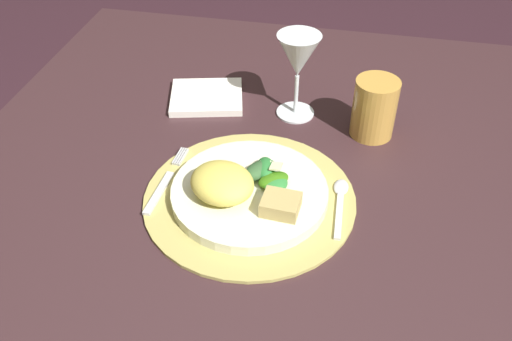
% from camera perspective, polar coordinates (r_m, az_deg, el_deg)
% --- Properties ---
extents(dining_table, '(1.19, 1.06, 0.73)m').
position_cam_1_polar(dining_table, '(1.08, 3.85, -6.85)').
color(dining_table, '#382124').
rests_on(dining_table, ground).
extents(placemat, '(0.34, 0.34, 0.01)m').
position_cam_1_polar(placemat, '(0.89, -0.66, -2.88)').
color(placemat, tan).
rests_on(placemat, dining_table).
extents(dinner_plate, '(0.25, 0.25, 0.02)m').
position_cam_1_polar(dinner_plate, '(0.88, -0.66, -2.30)').
color(dinner_plate, '#E8E8C7').
rests_on(dinner_plate, placemat).
extents(pasta_serving, '(0.13, 0.13, 0.05)m').
position_cam_1_polar(pasta_serving, '(0.85, -3.50, -1.27)').
color(pasta_serving, '#E3CF56').
rests_on(pasta_serving, dinner_plate).
extents(salad_greens, '(0.09, 0.09, 0.03)m').
position_cam_1_polar(salad_greens, '(0.88, 1.18, -0.38)').
color(salad_greens, '#345A30').
rests_on(salad_greens, dinner_plate).
extents(bread_piece, '(0.06, 0.05, 0.02)m').
position_cam_1_polar(bread_piece, '(0.83, 2.56, -3.52)').
color(bread_piece, tan).
rests_on(bread_piece, dinner_plate).
extents(fork, '(0.02, 0.17, 0.00)m').
position_cam_1_polar(fork, '(0.92, -9.36, -1.24)').
color(fork, silver).
rests_on(fork, placemat).
extents(spoon, '(0.02, 0.14, 0.01)m').
position_cam_1_polar(spoon, '(0.89, 8.66, -2.83)').
color(spoon, silver).
rests_on(spoon, placemat).
extents(napkin, '(0.17, 0.15, 0.01)m').
position_cam_1_polar(napkin, '(1.12, -5.09, 7.54)').
color(napkin, white).
rests_on(napkin, dining_table).
extents(wine_glass, '(0.08, 0.08, 0.16)m').
position_cam_1_polar(wine_glass, '(1.02, 4.35, 11.38)').
color(wine_glass, silver).
rests_on(wine_glass, dining_table).
extents(amber_tumbler, '(0.08, 0.08, 0.11)m').
position_cam_1_polar(amber_tumbler, '(1.02, 12.07, 6.29)').
color(amber_tumbler, gold).
rests_on(amber_tumbler, dining_table).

